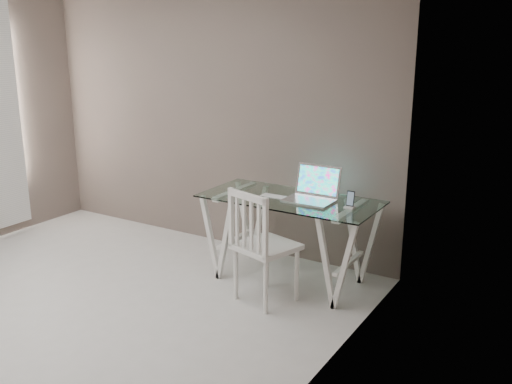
% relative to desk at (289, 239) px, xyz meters
% --- Properties ---
extents(room, '(4.50, 4.52, 2.71)m').
position_rel_desk_xyz_m(room, '(-1.23, -1.72, 1.33)').
color(room, beige).
rests_on(room, ground).
extents(desk, '(1.50, 0.70, 0.75)m').
position_rel_desk_xyz_m(desk, '(0.00, 0.00, 0.00)').
color(desk, silver).
rests_on(desk, ground).
extents(chair, '(0.53, 0.53, 0.93)m').
position_rel_desk_xyz_m(chair, '(0.00, -0.50, 0.13)').
color(chair, white).
rests_on(chair, ground).
extents(laptop, '(0.40, 0.34, 0.28)m').
position_rel_desk_xyz_m(laptop, '(0.18, 0.06, 0.43)').
color(laptop, silver).
rests_on(laptop, desk).
extents(keyboard, '(0.26, 0.11, 0.01)m').
position_rel_desk_xyz_m(keyboard, '(-0.13, -0.03, 0.37)').
color(keyboard, silver).
rests_on(keyboard, desk).
extents(mouse, '(0.12, 0.07, 0.04)m').
position_rel_desk_xyz_m(mouse, '(-0.12, -0.28, 0.38)').
color(mouse, white).
rests_on(mouse, desk).
extents(phone_dock, '(0.07, 0.07, 0.14)m').
position_rel_desk_xyz_m(phone_dock, '(0.54, -0.00, 0.40)').
color(phone_dock, white).
rests_on(phone_dock, desk).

